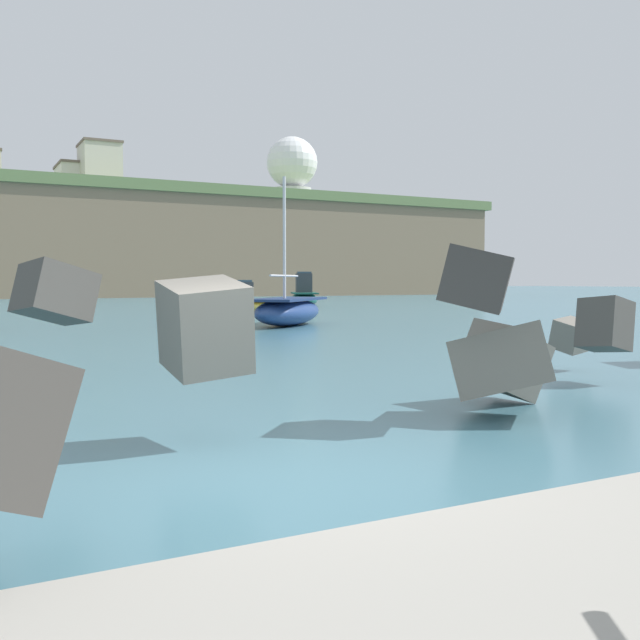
{
  "coord_description": "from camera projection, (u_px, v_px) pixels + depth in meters",
  "views": [
    {
      "loc": [
        -2.54,
        -5.58,
        1.78
      ],
      "look_at": [
        0.64,
        0.5,
        1.4
      ],
      "focal_mm": 39.63,
      "sensor_mm": 36.0,
      "label": 1
    }
  ],
  "objects": [
    {
      "name": "radar_dome",
      "position": [
        292.0,
        169.0,
        106.24
      ],
      "size": [
        7.66,
        7.66,
        10.63
      ],
      "color": "silver",
      "rests_on": "headland_bluff"
    },
    {
      "name": "boat_near_left",
      "position": [
        234.0,
        303.0,
        40.04
      ],
      "size": [
        5.43,
        3.14,
        1.86
      ],
      "color": "#EAC64C",
      "rests_on": "ground"
    },
    {
      "name": "station_building_central",
      "position": [
        100.0,
        169.0,
        89.56
      ],
      "size": [
        4.82,
        6.27,
        6.44
      ],
      "color": "beige",
      "rests_on": "headland_bluff"
    },
    {
      "name": "station_building_east",
      "position": [
        79.0,
        181.0,
        92.63
      ],
      "size": [
        5.46,
        7.73,
        4.19
      ],
      "color": "silver",
      "rests_on": "headland_bluff"
    },
    {
      "name": "ground_plane",
      "position": [
        282.0,
        483.0,
        6.21
      ],
      "size": [
        400.0,
        400.0,
        0.0
      ],
      "primitive_type": "plane",
      "color": "#42707F"
    },
    {
      "name": "breakwater_jetty",
      "position": [
        306.0,
        342.0,
        7.49
      ],
      "size": [
        32.36,
        6.88,
        2.53
      ],
      "color": "#3D3A38",
      "rests_on": "ground"
    },
    {
      "name": "boat_near_right",
      "position": [
        304.0,
        295.0,
        50.77
      ],
      "size": [
        3.74,
        5.57,
        2.47
      ],
      "color": "#1E6656",
      "rests_on": "ground"
    },
    {
      "name": "headland_bluff",
      "position": [
        138.0,
        246.0,
        94.07
      ],
      "size": [
        89.47,
        36.76,
        12.86
      ],
      "color": "#847056",
      "rests_on": "ground"
    },
    {
      "name": "boat_near_centre",
      "position": [
        288.0,
        311.0,
        28.36
      ],
      "size": [
        5.21,
        5.29,
        5.89
      ],
      "color": "navy",
      "rests_on": "ground"
    }
  ]
}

